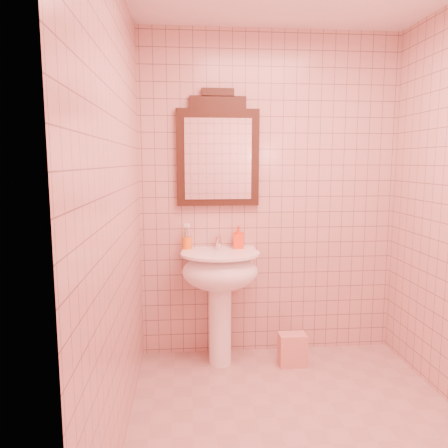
{
  "coord_description": "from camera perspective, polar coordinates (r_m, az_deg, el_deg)",
  "views": [
    {
      "loc": [
        -0.65,
        -2.25,
        1.52
      ],
      "look_at": [
        -0.4,
        0.55,
        1.12
      ],
      "focal_mm": 35.0,
      "sensor_mm": 36.0,
      "label": 1
    }
  ],
  "objects": [
    {
      "name": "floor",
      "position": [
        2.79,
        10.28,
        -24.98
      ],
      "size": [
        2.2,
        2.2,
        0.0
      ],
      "primitive_type": "plane",
      "color": "tan",
      "rests_on": "ground"
    },
    {
      "name": "back_wall",
      "position": [
        3.42,
        5.96,
        3.57
      ],
      "size": [
        2.0,
        0.02,
        2.5
      ],
      "primitive_type": "cube",
      "color": "tan",
      "rests_on": "floor"
    },
    {
      "name": "pedestal_sink",
      "position": [
        3.25,
        -0.51,
        -7.19
      ],
      "size": [
        0.58,
        0.58,
        0.86
      ],
      "color": "white",
      "rests_on": "floor"
    },
    {
      "name": "faucet",
      "position": [
        3.32,
        -0.7,
        -2.27
      ],
      "size": [
        0.04,
        0.16,
        0.11
      ],
      "color": "white",
      "rests_on": "pedestal_sink"
    },
    {
      "name": "mirror",
      "position": [
        3.33,
        -0.81,
        9.33
      ],
      "size": [
        0.62,
        0.06,
        0.87
      ],
      "color": "black",
      "rests_on": "back_wall"
    },
    {
      "name": "toothbrush_cup",
      "position": [
        3.32,
        -4.84,
        -2.44
      ],
      "size": [
        0.07,
        0.07,
        0.17
      ],
      "rotation": [
        0.0,
        0.0,
        -0.13
      ],
      "color": "orange",
      "rests_on": "pedestal_sink"
    },
    {
      "name": "soap_dispenser",
      "position": [
        3.33,
        1.89,
        -1.73
      ],
      "size": [
        0.08,
        0.09,
        0.17
      ],
      "primitive_type": "imported",
      "rotation": [
        0.0,
        0.0,
        -0.07
      ],
      "color": "#F33F14",
      "rests_on": "pedestal_sink"
    },
    {
      "name": "towel",
      "position": [
        3.45,
        8.89,
        -15.89
      ],
      "size": [
        0.2,
        0.13,
        0.24
      ],
      "primitive_type": "cube",
      "rotation": [
        0.0,
        0.0,
        -0.0
      ],
      "color": "tan",
      "rests_on": "floor"
    }
  ]
}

